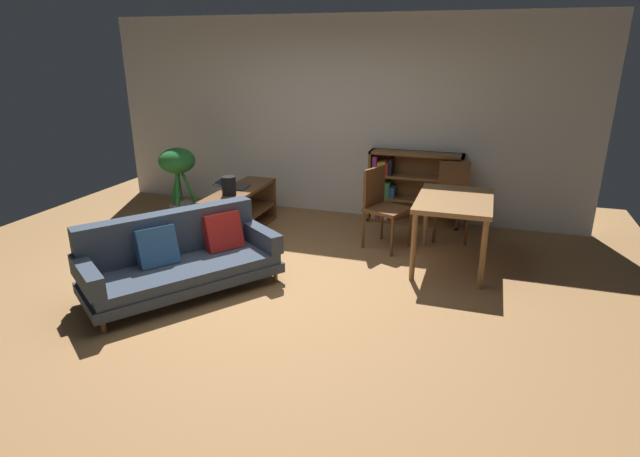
% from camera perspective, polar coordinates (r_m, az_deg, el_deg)
% --- Properties ---
extents(ground_plane, '(8.16, 8.16, 0.00)m').
position_cam_1_polar(ground_plane, '(5.22, -6.71, -6.50)').
color(ground_plane, '#9E7042').
extents(back_wall_panel, '(6.80, 0.10, 2.70)m').
position_cam_1_polar(back_wall_panel, '(7.29, 1.92, 12.17)').
color(back_wall_panel, silver).
rests_on(back_wall_panel, ground_plane).
extents(fabric_couch, '(1.71, 1.95, 0.75)m').
position_cam_1_polar(fabric_couch, '(5.22, -15.35, -3.09)').
color(fabric_couch, brown).
rests_on(fabric_couch, ground_plane).
extents(media_console, '(0.43, 1.39, 0.58)m').
position_cam_1_polar(media_console, '(6.68, -8.88, 1.81)').
color(media_console, brown).
rests_on(media_console, ground_plane).
extents(open_laptop, '(0.45, 0.33, 0.07)m').
position_cam_1_polar(open_laptop, '(6.70, -9.58, 4.69)').
color(open_laptop, '#333338').
rests_on(open_laptop, media_console).
extents(desk_speaker, '(0.17, 0.17, 0.23)m').
position_cam_1_polar(desk_speaker, '(6.35, -10.09, 4.71)').
color(desk_speaker, black).
rests_on(desk_speaker, media_console).
extents(potted_floor_plant, '(0.53, 0.49, 0.99)m').
position_cam_1_polar(potted_floor_plant, '(7.34, -15.49, 6.00)').
color(potted_floor_plant, '#9E9389').
rests_on(potted_floor_plant, ground_plane).
extents(dining_table, '(0.78, 1.11, 0.77)m').
position_cam_1_polar(dining_table, '(5.64, 14.68, 2.38)').
color(dining_table, olive).
rests_on(dining_table, ground_plane).
extents(dining_chair_near, '(0.57, 0.57, 0.95)m').
position_cam_1_polar(dining_chair_near, '(6.11, 6.93, 2.79)').
color(dining_chair_near, brown).
rests_on(dining_chair_near, ground_plane).
extents(dining_chair_far, '(0.44, 0.42, 0.95)m').
position_cam_1_polar(dining_chair_far, '(6.55, 14.50, 3.52)').
color(dining_chair_far, brown).
rests_on(dining_chair_far, ground_plane).
extents(bookshelf, '(1.23, 0.28, 0.98)m').
position_cam_1_polar(bookshelf, '(7.07, 9.75, 4.45)').
color(bookshelf, brown).
rests_on(bookshelf, ground_plane).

